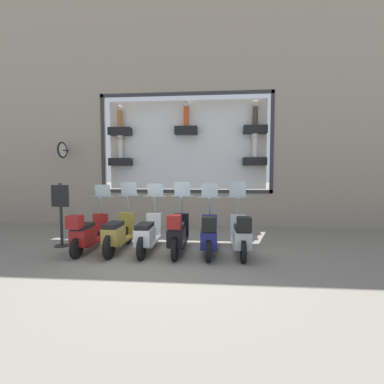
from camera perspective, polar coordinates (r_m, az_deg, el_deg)
ground_plane at (r=6.00m, az=-5.06°, el=-13.87°), size 120.00×120.00×0.00m
building_facade at (r=9.65m, az=-1.40°, el=19.42°), size 1.21×36.00×8.68m
scooter_silver_0 at (r=5.97m, az=10.81°, el=-9.36°), size 1.80×0.60×1.65m
scooter_navy_1 at (r=5.94m, az=3.80°, el=-9.43°), size 1.79×0.60×1.59m
scooter_black_2 at (r=5.99m, az=-3.17°, el=-9.14°), size 1.80×0.61×1.63m
scooter_white_3 at (r=6.20m, az=-9.77°, el=-9.19°), size 1.80×0.60×1.59m
scooter_olive_4 at (r=6.41m, az=-16.08°, el=-8.77°), size 1.81×0.60×1.64m
scooter_red_5 at (r=6.63m, az=-22.19°, el=-8.36°), size 1.79×0.61×1.56m
shop_sign_post at (r=7.33m, az=-27.13°, el=-4.08°), size 0.36×0.45×1.62m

